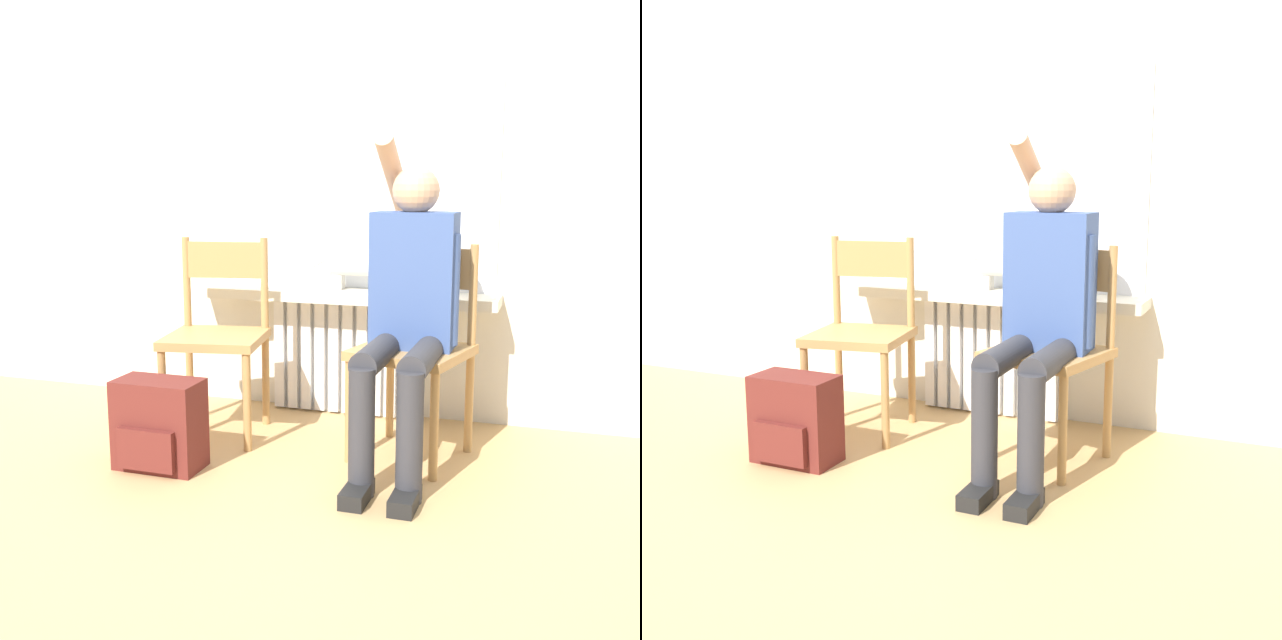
% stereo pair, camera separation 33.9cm
% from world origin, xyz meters
% --- Properties ---
extents(ground_plane, '(12.00, 12.00, 0.00)m').
position_xyz_m(ground_plane, '(0.00, 0.00, 0.00)').
color(ground_plane, tan).
extents(wall_with_window, '(7.00, 0.06, 2.70)m').
position_xyz_m(wall_with_window, '(0.00, 1.23, 1.35)').
color(wall_with_window, silver).
rests_on(wall_with_window, ground_plane).
extents(radiator, '(0.73, 0.08, 0.59)m').
position_xyz_m(radiator, '(-0.00, 1.15, 0.29)').
color(radiator, white).
rests_on(radiator, ground_plane).
extents(windowsill, '(1.54, 0.25, 0.05)m').
position_xyz_m(windowsill, '(0.00, 1.07, 0.61)').
color(windowsill, beige).
rests_on(windowsill, radiator).
extents(window_glass, '(1.48, 0.01, 1.04)m').
position_xyz_m(window_glass, '(0.00, 1.20, 1.16)').
color(window_glass, white).
rests_on(window_glass, windowsill).
extents(chair_left, '(0.50, 0.50, 0.90)m').
position_xyz_m(chair_left, '(-0.46, 0.68, 0.48)').
color(chair_left, '#B2844C').
rests_on(chair_left, ground_plane).
extents(chair_right, '(0.52, 0.52, 0.90)m').
position_xyz_m(chair_right, '(0.46, 0.67, 0.48)').
color(chair_right, '#B2844C').
rests_on(chair_right, ground_plane).
extents(person, '(0.36, 1.03, 1.37)m').
position_xyz_m(person, '(0.45, 0.55, 0.68)').
color(person, '#333338').
rests_on(person, ground_plane).
extents(cat, '(0.53, 0.11, 0.21)m').
position_xyz_m(cat, '(0.15, 1.11, 0.76)').
color(cat, silver).
rests_on(cat, windowsill).
extents(backpack, '(0.35, 0.22, 0.37)m').
position_xyz_m(backpack, '(-0.50, 0.19, 0.18)').
color(backpack, maroon).
rests_on(backpack, ground_plane).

